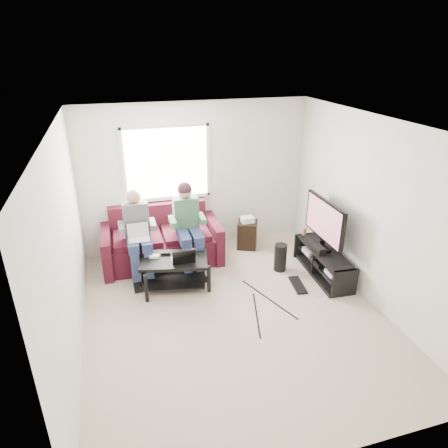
# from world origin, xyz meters

# --- Properties ---
(floor) EXTENTS (4.50, 4.50, 0.00)m
(floor) POSITION_xyz_m (0.00, 0.00, 0.00)
(floor) COLOR tan
(floor) RESTS_ON ground
(ceiling) EXTENTS (4.50, 4.50, 0.00)m
(ceiling) POSITION_xyz_m (0.00, 0.00, 2.60)
(ceiling) COLOR white
(ceiling) RESTS_ON wall_back
(wall_back) EXTENTS (4.50, 0.00, 4.50)m
(wall_back) POSITION_xyz_m (0.00, 2.25, 1.30)
(wall_back) COLOR silver
(wall_back) RESTS_ON floor
(wall_front) EXTENTS (4.50, 0.00, 4.50)m
(wall_front) POSITION_xyz_m (0.00, -2.25, 1.30)
(wall_front) COLOR silver
(wall_front) RESTS_ON floor
(wall_left) EXTENTS (0.00, 4.50, 4.50)m
(wall_left) POSITION_xyz_m (-2.00, 0.00, 1.30)
(wall_left) COLOR silver
(wall_left) RESTS_ON floor
(wall_right) EXTENTS (0.00, 4.50, 4.50)m
(wall_right) POSITION_xyz_m (2.00, 0.00, 1.30)
(wall_right) COLOR silver
(wall_right) RESTS_ON floor
(window) EXTENTS (1.48, 0.04, 1.28)m
(window) POSITION_xyz_m (-0.50, 2.23, 1.60)
(window) COLOR white
(window) RESTS_ON wall_back
(sofa) EXTENTS (1.98, 1.00, 0.93)m
(sofa) POSITION_xyz_m (-0.72, 1.82, 0.34)
(sofa) COLOR #4B1223
(sofa) RESTS_ON floor
(person_left) EXTENTS (0.40, 0.70, 1.39)m
(person_left) POSITION_xyz_m (-1.12, 1.46, 0.77)
(person_left) COLOR navy
(person_left) RESTS_ON sofa
(person_right) EXTENTS (0.40, 0.71, 1.43)m
(person_right) POSITION_xyz_m (-0.32, 1.48, 0.83)
(person_right) COLOR navy
(person_right) RESTS_ON sofa
(laptop_silver) EXTENTS (0.35, 0.27, 0.24)m
(laptop_silver) POSITION_xyz_m (-1.12, 1.29, 0.76)
(laptop_silver) COLOR silver
(laptop_silver) RESTS_ON person_left
(coffee_table) EXTENTS (1.10, 0.80, 0.49)m
(coffee_table) POSITION_xyz_m (-0.66, 0.91, 0.37)
(coffee_table) COLOR black
(coffee_table) RESTS_ON floor
(laptop_black) EXTENTS (0.39, 0.32, 0.24)m
(laptop_black) POSITION_xyz_m (-0.54, 0.83, 0.61)
(laptop_black) COLOR black
(laptop_black) RESTS_ON coffee_table
(controller_a) EXTENTS (0.16, 0.13, 0.04)m
(controller_a) POSITION_xyz_m (-0.94, 1.03, 0.51)
(controller_a) COLOR silver
(controller_a) RESTS_ON coffee_table
(controller_b) EXTENTS (0.16, 0.12, 0.04)m
(controller_b) POSITION_xyz_m (-0.76, 1.09, 0.51)
(controller_b) COLOR black
(controller_b) RESTS_ON coffee_table
(controller_c) EXTENTS (0.16, 0.13, 0.04)m
(controller_c) POSITION_xyz_m (-0.36, 1.06, 0.51)
(controller_c) COLOR gray
(controller_c) RESTS_ON coffee_table
(tv_stand) EXTENTS (0.47, 1.35, 0.44)m
(tv_stand) POSITION_xyz_m (1.70, 0.61, 0.20)
(tv_stand) COLOR black
(tv_stand) RESTS_ON floor
(tv) EXTENTS (0.12, 1.10, 0.81)m
(tv) POSITION_xyz_m (1.70, 0.71, 0.90)
(tv) COLOR black
(tv) RESTS_ON tv_stand
(soundbar) EXTENTS (0.12, 0.50, 0.10)m
(soundbar) POSITION_xyz_m (1.58, 0.71, 0.49)
(soundbar) COLOR black
(soundbar) RESTS_ON tv_stand
(drink_cup) EXTENTS (0.08, 0.08, 0.12)m
(drink_cup) POSITION_xyz_m (1.65, 1.24, 0.50)
(drink_cup) COLOR #A16745
(drink_cup) RESTS_ON tv_stand
(console_white) EXTENTS (0.30, 0.22, 0.06)m
(console_white) POSITION_xyz_m (1.70, 0.21, 0.27)
(console_white) COLOR silver
(console_white) RESTS_ON tv_stand
(console_grey) EXTENTS (0.34, 0.26, 0.08)m
(console_grey) POSITION_xyz_m (1.70, 0.91, 0.28)
(console_grey) COLOR gray
(console_grey) RESTS_ON tv_stand
(console_black) EXTENTS (0.38, 0.30, 0.07)m
(console_black) POSITION_xyz_m (1.70, 0.56, 0.27)
(console_black) COLOR black
(console_black) RESTS_ON tv_stand
(subwoofer) EXTENTS (0.20, 0.20, 0.46)m
(subwoofer) POSITION_xyz_m (1.09, 0.94, 0.23)
(subwoofer) COLOR black
(subwoofer) RESTS_ON floor
(keyboard_floor) EXTENTS (0.23, 0.51, 0.03)m
(keyboard_floor) POSITION_xyz_m (1.17, 0.41, 0.01)
(keyboard_floor) COLOR black
(keyboard_floor) RESTS_ON floor
(end_table) EXTENTS (0.34, 0.34, 0.60)m
(end_table) POSITION_xyz_m (0.84, 1.87, 0.27)
(end_table) COLOR black
(end_table) RESTS_ON floor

